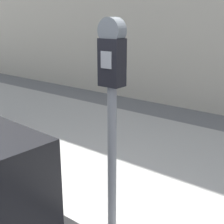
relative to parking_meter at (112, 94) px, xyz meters
name	(u,v)px	position (x,y,z in m)	size (l,w,h in m)	color
sidewalk	(145,161)	(-0.48, 1.24, -1.14)	(24.00, 2.80, 0.14)	#9E9B96
parking_meter	(112,94)	(0.00, 0.00, 0.00)	(0.18, 0.12, 1.59)	slate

